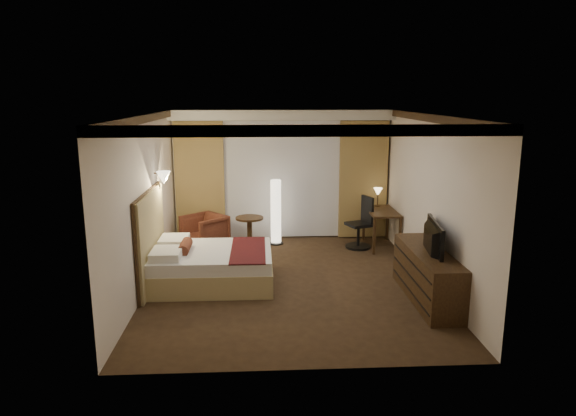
{
  "coord_description": "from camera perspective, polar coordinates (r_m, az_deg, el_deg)",
  "views": [
    {
      "loc": [
        -0.46,
        -7.92,
        3.0
      ],
      "look_at": [
        0.0,
        0.4,
        1.15
      ],
      "focal_mm": 32.0,
      "sensor_mm": 36.0,
      "label": 1
    }
  ],
  "objects": [
    {
      "name": "side_table",
      "position": [
        10.31,
        -4.28,
        -2.67
      ],
      "size": [
        0.56,
        0.56,
        0.61
      ],
      "primitive_type": null,
      "color": "black",
      "rests_on": "floor"
    },
    {
      "name": "bed",
      "position": [
        8.42,
        -8.33,
        -6.47
      ],
      "size": [
        1.91,
        1.49,
        0.56
      ],
      "primitive_type": null,
      "color": "white",
      "rests_on": "floor"
    },
    {
      "name": "left_wall",
      "position": [
        8.29,
        -15.57,
        0.57
      ],
      "size": [
        0.02,
        5.5,
        2.7
      ],
      "primitive_type": "cube",
      "color": "silver",
      "rests_on": "floor"
    },
    {
      "name": "soffit",
      "position": [
        10.44,
        -0.64,
        10.32
      ],
      "size": [
        4.5,
        0.5,
        0.2
      ],
      "primitive_type": "cube",
      "color": "white",
      "rests_on": "ceiling"
    },
    {
      "name": "headboard",
      "position": [
        8.43,
        -14.98,
        -3.41
      ],
      "size": [
        0.12,
        1.79,
        1.5
      ],
      "primitive_type": null,
      "color": "tan",
      "rests_on": "floor"
    },
    {
      "name": "floor_lamp",
      "position": [
        10.39,
        -1.36,
        -0.45
      ],
      "size": [
        0.28,
        0.28,
        1.34
      ],
      "primitive_type": null,
      "color": "white",
      "rests_on": "floor"
    },
    {
      "name": "ceiling",
      "position": [
        7.94,
        0.16,
        10.35
      ],
      "size": [
        4.5,
        5.5,
        0.01
      ],
      "primitive_type": "cube",
      "color": "white",
      "rests_on": "back_wall"
    },
    {
      "name": "armchair",
      "position": [
        10.3,
        -9.26,
        -2.42
      ],
      "size": [
        0.99,
        0.99,
        0.75
      ],
      "primitive_type": "imported",
      "rotation": [
        0.0,
        0.0,
        -0.84
      ],
      "color": "#522218",
      "rests_on": "floor"
    },
    {
      "name": "curtain_left_drape",
      "position": [
        10.75,
        -9.76,
        2.96
      ],
      "size": [
        1.0,
        0.14,
        2.45
      ],
      "primitive_type": "cube",
      "color": "tan",
      "rests_on": "back_wall"
    },
    {
      "name": "wall_sconce",
      "position": [
        8.94,
        -13.66,
        3.28
      ],
      "size": [
        0.24,
        0.24,
        0.24
      ],
      "primitive_type": null,
      "color": "white",
      "rests_on": "left_wall"
    },
    {
      "name": "desk",
      "position": [
        10.43,
        10.31,
        -2.26
      ],
      "size": [
        0.55,
        1.09,
        0.75
      ],
      "primitive_type": null,
      "color": "black",
      "rests_on": "floor"
    },
    {
      "name": "crown_molding",
      "position": [
        7.94,
        0.16,
        9.92
      ],
      "size": [
        4.5,
        5.5,
        0.12
      ],
      "primitive_type": null,
      "color": "black",
      "rests_on": "ceiling"
    },
    {
      "name": "office_chair",
      "position": [
        10.25,
        7.86,
        -1.61
      ],
      "size": [
        0.65,
        0.65,
        1.04
      ],
      "primitive_type": null,
      "rotation": [
        0.0,
        0.0,
        0.37
      ],
      "color": "black",
      "rests_on": "floor"
    },
    {
      "name": "television",
      "position": [
        7.73,
        15.28,
        -2.46
      ],
      "size": [
        0.74,
        1.12,
        0.14
      ],
      "primitive_type": "imported",
      "rotation": [
        0.0,
        0.0,
        1.43
      ],
      "color": "black",
      "rests_on": "dresser"
    },
    {
      "name": "back_wall",
      "position": [
        10.81,
        -0.69,
        3.73
      ],
      "size": [
        4.5,
        0.02,
        2.7
      ],
      "primitive_type": "cube",
      "color": "silver",
      "rests_on": "floor"
    },
    {
      "name": "right_wall",
      "position": [
        8.53,
        15.42,
        0.91
      ],
      "size": [
        0.02,
        5.5,
        2.7
      ],
      "primitive_type": "cube",
      "color": "silver",
      "rests_on": "floor"
    },
    {
      "name": "curtain_right_drape",
      "position": [
        10.89,
        8.33,
        3.14
      ],
      "size": [
        1.0,
        0.14,
        2.45
      ],
      "primitive_type": "cube",
      "color": "tan",
      "rests_on": "back_wall"
    },
    {
      "name": "dresser",
      "position": [
        7.94,
        15.21,
        -7.22
      ],
      "size": [
        0.5,
        1.95,
        0.76
      ],
      "primitive_type": null,
      "color": "black",
      "rests_on": "floor"
    },
    {
      "name": "curtain_sheer",
      "position": [
        10.75,
        -0.67,
        3.14
      ],
      "size": [
        2.48,
        0.04,
        2.45
      ],
      "primitive_type": "cube",
      "color": "silver",
      "rests_on": "back_wall"
    },
    {
      "name": "floor",
      "position": [
        8.48,
        0.15,
        -8.19
      ],
      "size": [
        4.5,
        5.5,
        0.01
      ],
      "primitive_type": "cube",
      "color": "#322013",
      "rests_on": "ground"
    },
    {
      "name": "desk_lamp",
      "position": [
        10.69,
        9.94,
        1.1
      ],
      "size": [
        0.18,
        0.18,
        0.34
      ],
      "primitive_type": null,
      "color": "#FFD899",
      "rests_on": "desk"
    }
  ]
}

